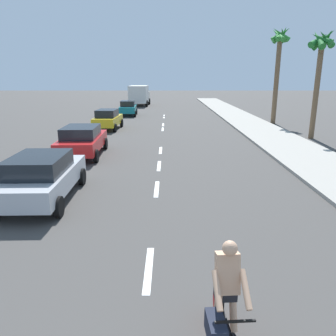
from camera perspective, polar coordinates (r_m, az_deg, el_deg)
ground_plane at (r=20.56m, az=-1.00°, el=4.28°), size 160.00×160.00×0.00m
sidewalk_strip at (r=23.61m, az=17.84°, el=5.19°), size 3.60×80.00×0.14m
lane_stripe_2 at (r=7.47m, az=-3.22°, el=-17.06°), size 0.16×1.80×0.01m
lane_stripe_3 at (r=12.24m, az=-1.80°, el=-3.63°), size 0.16×1.80×0.01m
lane_stripe_4 at (r=15.36m, az=-1.40°, el=0.39°), size 0.16×1.80×0.01m
lane_stripe_5 at (r=18.63m, az=-1.12°, el=3.10°), size 0.16×1.80×0.01m
lane_stripe_6 at (r=26.20m, az=-0.75°, el=6.75°), size 0.16×1.80×0.01m
lane_stripe_7 at (r=28.70m, az=-0.67°, el=7.53°), size 0.16×1.80×0.01m
lane_stripe_8 at (r=35.39m, az=-0.51°, el=9.06°), size 0.16×1.80×0.01m
lane_stripe_9 at (r=34.16m, az=-0.53°, el=8.83°), size 0.16×1.80×0.01m
cyclist at (r=5.25m, az=9.93°, el=-22.27°), size 0.65×1.71×1.82m
parked_car_silver at (r=11.72m, az=-20.87°, el=-1.26°), size 2.15×4.52×1.57m
parked_car_red at (r=17.79m, az=-14.49°, el=4.76°), size 2.21×4.59×1.57m
parked_car_yellow at (r=26.42m, az=-10.23°, el=8.40°), size 1.98×3.98×1.57m
parked_car_teal at (r=35.70m, az=-6.77°, el=10.35°), size 1.93×3.91×1.57m
delivery_truck at (r=47.89m, az=-4.81°, el=12.52°), size 2.83×6.31×2.80m
palm_tree_far at (r=23.96m, az=25.18°, el=17.53°), size 1.94×1.75×7.03m
palm_tree_distant at (r=30.74m, az=18.91°, el=18.69°), size 1.71×2.00×8.13m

